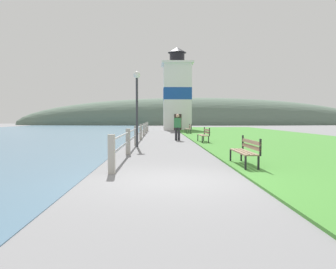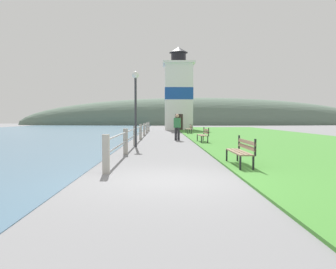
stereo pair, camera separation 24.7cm
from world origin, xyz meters
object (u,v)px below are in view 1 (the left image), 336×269
(lighthouse, at_px, (177,93))
(park_bench_far, at_px, (189,128))
(lamp_post, at_px, (137,95))
(park_bench_near, at_px, (246,150))
(person_strolling, at_px, (178,126))
(park_bench_midway, at_px, (204,134))

(lighthouse, bearing_deg, park_bench_far, -87.24)
(park_bench_far, xyz_separation_m, lamp_post, (-4.02, -13.94, 2.20))
(park_bench_far, bearing_deg, lighthouse, -87.92)
(park_bench_near, distance_m, person_strolling, 12.06)
(park_bench_midway, height_order, park_bench_far, same)
(park_bench_midway, relative_size, person_strolling, 1.04)
(park_bench_far, distance_m, person_strolling, 9.26)
(park_bench_near, distance_m, park_bench_far, 21.08)
(park_bench_far, distance_m, lighthouse, 11.60)
(lighthouse, xyz_separation_m, person_strolling, (-1.09, -19.93, -3.72))
(lamp_post, bearing_deg, park_bench_far, 73.92)
(park_bench_near, bearing_deg, park_bench_far, -90.64)
(park_bench_midway, bearing_deg, lamp_post, 33.02)
(lighthouse, relative_size, person_strolling, 5.87)
(park_bench_midway, xyz_separation_m, lighthouse, (-0.45, 22.04, 4.15))
(park_bench_near, height_order, park_bench_midway, same)
(park_bench_near, relative_size, lamp_post, 0.50)
(park_bench_far, distance_m, lamp_post, 14.67)
(park_bench_far, height_order, lighthouse, lighthouse)
(lamp_post, bearing_deg, park_bench_near, -61.56)
(park_bench_midway, relative_size, park_bench_far, 1.04)
(park_bench_near, bearing_deg, park_bench_midway, -90.68)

